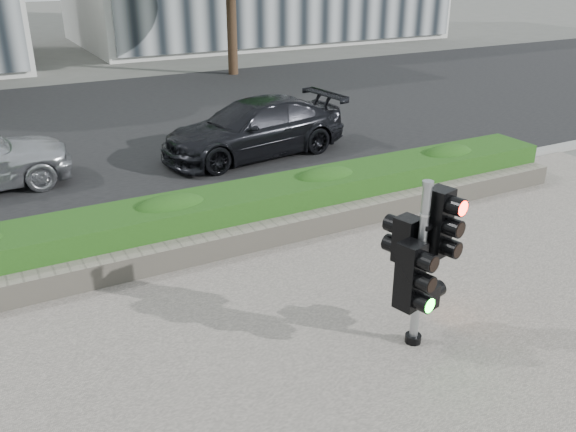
% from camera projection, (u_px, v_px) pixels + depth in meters
% --- Properties ---
extents(ground, '(120.00, 120.00, 0.00)m').
position_uv_depth(ground, '(329.00, 305.00, 7.76)').
color(ground, '#51514C').
rests_on(ground, ground).
extents(sidewalk, '(16.00, 11.00, 0.03)m').
position_uv_depth(sidewalk, '(470.00, 426.00, 5.73)').
color(sidewalk, '#9E9389').
rests_on(sidewalk, ground).
extents(road, '(60.00, 13.00, 0.02)m').
position_uv_depth(road, '(125.00, 126.00, 15.83)').
color(road, black).
rests_on(road, ground).
extents(curb, '(60.00, 0.25, 0.12)m').
position_uv_depth(curb, '(230.00, 215.00, 10.28)').
color(curb, gray).
rests_on(curb, ground).
extents(stone_wall, '(12.00, 0.32, 0.34)m').
position_uv_depth(stone_wall, '(263.00, 235.00, 9.21)').
color(stone_wall, gray).
rests_on(stone_wall, sidewalk).
extents(hedge, '(12.00, 1.00, 0.68)m').
position_uv_depth(hedge, '(245.00, 210.00, 9.67)').
color(hedge, '#337825').
rests_on(hedge, sidewalk).
extents(traffic_signal, '(0.71, 0.59, 1.95)m').
position_uv_depth(traffic_signal, '(420.00, 256.00, 6.57)').
color(traffic_signal, black).
rests_on(traffic_signal, sidewalk).
extents(car_dark, '(4.34, 2.13, 1.21)m').
position_uv_depth(car_dark, '(254.00, 128.00, 13.27)').
color(car_dark, black).
rests_on(car_dark, road).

